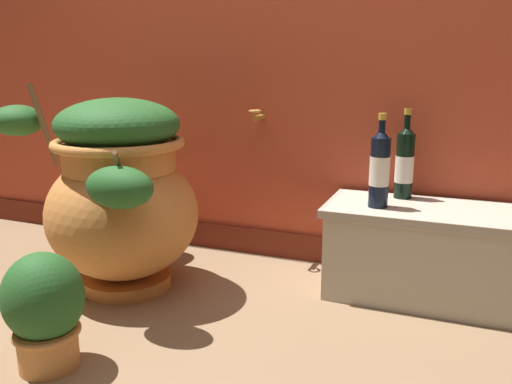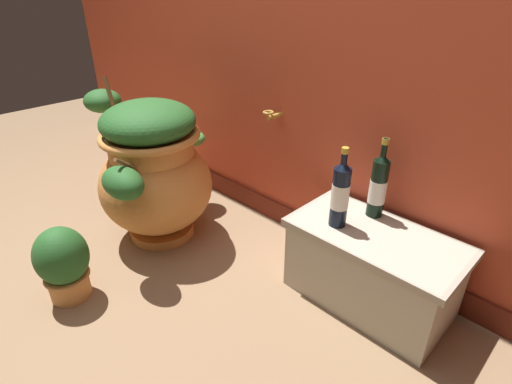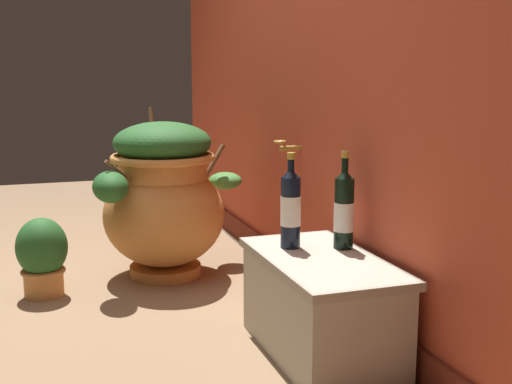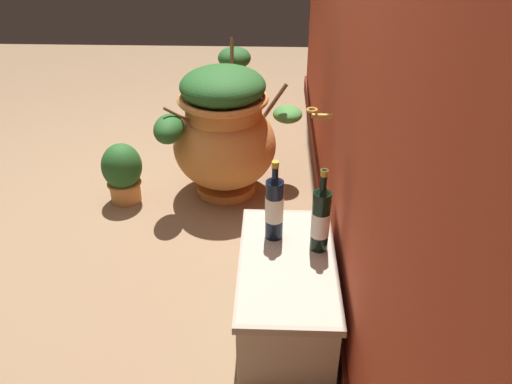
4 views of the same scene
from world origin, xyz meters
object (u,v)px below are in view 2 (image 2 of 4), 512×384
(wine_bottle_left, at_px, (340,193))
(potted_shrub, at_px, (63,263))
(terracotta_urn, at_px, (153,170))
(wine_bottle_middle, at_px, (378,185))

(wine_bottle_left, relative_size, potted_shrub, 0.98)
(terracotta_urn, distance_m, wine_bottle_left, 0.99)
(wine_bottle_left, bearing_deg, terracotta_urn, -163.11)
(wine_bottle_left, relative_size, wine_bottle_middle, 0.98)
(wine_bottle_middle, height_order, potted_shrub, wine_bottle_middle)
(terracotta_urn, bearing_deg, potted_shrub, -76.49)
(terracotta_urn, distance_m, potted_shrub, 0.62)
(wine_bottle_left, distance_m, potted_shrub, 1.22)
(wine_bottle_middle, relative_size, potted_shrub, 1.00)
(terracotta_urn, height_order, wine_bottle_middle, terracotta_urn)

